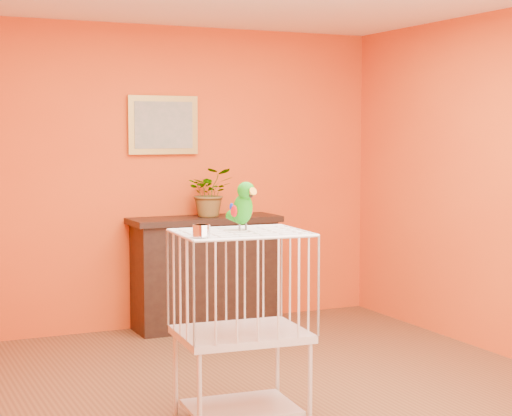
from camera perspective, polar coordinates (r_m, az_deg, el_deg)
name	(u,v)px	position (r m, az deg, el deg)	size (l,w,h in m)	color
ground	(277,397)	(5.60, 1.41, -12.48)	(4.50, 4.50, 0.00)	brown
room_shell	(278,149)	(5.34, 1.45, 3.96)	(4.50, 4.50, 4.50)	#DA4D14
console_cabinet	(205,272)	(7.41, -3.44, -4.30)	(1.30, 0.47, 0.96)	black
potted_plant	(208,197)	(7.40, -3.19, 0.72)	(0.38, 0.42, 0.33)	#26722D
framed_picture	(163,125)	(7.39, -6.20, 5.52)	(0.62, 0.04, 0.50)	#AD913E
birdcage	(241,324)	(4.98, -1.00, -7.76)	(0.77, 0.61, 1.12)	beige
feed_cup	(201,231)	(4.62, -3.66, -1.53)	(0.10, 0.10, 0.07)	silver
parrot	(243,205)	(4.95, -0.88, 0.17)	(0.15, 0.26, 0.29)	#59544C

